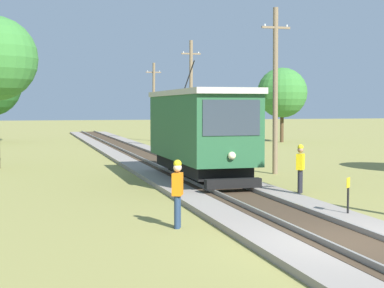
{
  "coord_description": "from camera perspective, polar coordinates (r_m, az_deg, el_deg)",
  "views": [
    {
      "loc": [
        -6.79,
        -11.44,
        3.15
      ],
      "look_at": [
        -0.03,
        13.09,
        1.55
      ],
      "focal_mm": 55.6,
      "sensor_mm": 36.0,
      "label": 1
    }
  ],
  "objects": [
    {
      "name": "ground_plane",
      "position": [
        13.68,
        15.09,
        -9.84
      ],
      "size": [
        260.0,
        260.0,
        0.0
      ],
      "primitive_type": "plane",
      "color": "olive"
    },
    {
      "name": "track_ballast",
      "position": [
        13.66,
        15.1,
        -9.47
      ],
      "size": [
        4.2,
        120.0,
        0.18
      ],
      "primitive_type": "cube",
      "color": "gray",
      "rests_on": "ground"
    },
    {
      "name": "sleeper_bed",
      "position": [
        13.63,
        15.11,
        -9.08
      ],
      "size": [
        2.04,
        120.0,
        0.01
      ],
      "primitive_type": "cube",
      "color": "#423323",
      "rests_on": "track_ballast"
    },
    {
      "name": "rail_left",
      "position": [
        13.28,
        12.4,
        -9.1
      ],
      "size": [
        0.07,
        120.0,
        0.14
      ],
      "primitive_type": "cube",
      "color": "gray",
      "rests_on": "track_ballast"
    },
    {
      "name": "rail_right",
      "position": [
        13.99,
        17.68,
        -8.53
      ],
      "size": [
        0.07,
        120.0,
        0.14
      ],
      "primitive_type": "cube",
      "color": "gray",
      "rests_on": "track_ballast"
    },
    {
      "name": "red_tram",
      "position": [
        24.46,
        0.74,
        1.36
      ],
      "size": [
        2.6,
        8.54,
        4.79
      ],
      "color": "#235633",
      "rests_on": "rail_right"
    },
    {
      "name": "utility_pole_near_tram",
      "position": [
        28.04,
        8.0,
        5.23
      ],
      "size": [
        1.4,
        0.33,
        7.74
      ],
      "color": "#7A664C",
      "rests_on": "ground"
    },
    {
      "name": "utility_pole_mid",
      "position": [
        42.13,
        -0.1,
        4.76
      ],
      "size": [
        1.4,
        0.31,
        7.82
      ],
      "color": "#7A664C",
      "rests_on": "ground"
    },
    {
      "name": "utility_pole_far",
      "position": [
        54.76,
        -3.7,
        4.14
      ],
      "size": [
        1.4,
        0.59,
        7.17
      ],
      "color": "#7A664C",
      "rests_on": "ground"
    },
    {
      "name": "trackside_signal_marker",
      "position": [
        17.16,
        14.74,
        -4.84
      ],
      "size": [
        0.21,
        0.21,
        1.18
      ],
      "color": "black",
      "rests_on": "ground"
    },
    {
      "name": "track_worker",
      "position": [
        15.41,
        -1.4,
        -4.48
      ],
      "size": [
        0.37,
        0.44,
        1.78
      ],
      "rotation": [
        0.0,
        0.0,
        2.72
      ],
      "color": "navy",
      "rests_on": "ground"
    },
    {
      "name": "second_worker",
      "position": [
        21.97,
        10.35,
        -2.12
      ],
      "size": [
        0.42,
        0.45,
        1.78
      ],
      "rotation": [
        0.0,
        0.0,
        2.47
      ],
      "color": "black",
      "rests_on": "ground"
    },
    {
      "name": "tree_right_near",
      "position": [
        53.29,
        8.65,
        4.88
      ],
      "size": [
        4.42,
        4.42,
        6.6
      ],
      "color": "#4C3823",
      "rests_on": "ground"
    }
  ]
}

